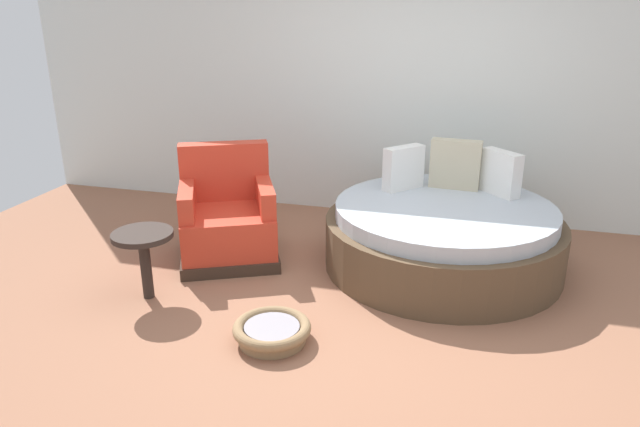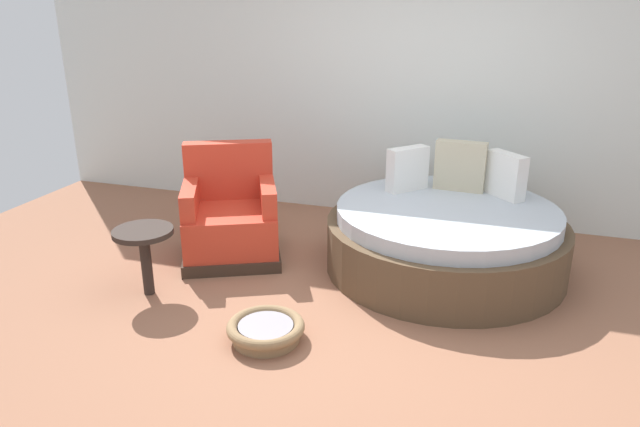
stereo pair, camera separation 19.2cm
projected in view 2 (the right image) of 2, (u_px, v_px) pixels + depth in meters
name	position (u px, v px, depth m)	size (l,w,h in m)	color
ground_plane	(349.00, 314.00, 4.14)	(8.00, 8.00, 0.02)	#936047
back_wall	(411.00, 70.00, 5.59)	(8.00, 0.12, 2.92)	silver
round_daybed	(445.00, 237.00, 4.74)	(1.93, 1.93, 0.96)	brown
red_armchair	(231.00, 219.00, 4.98)	(1.06, 1.06, 0.94)	#38281E
pet_basket	(266.00, 330.00, 3.78)	(0.51, 0.51, 0.13)	#8E704C
side_table	(144.00, 241.00, 4.27)	(0.44, 0.44, 0.52)	#2D231E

